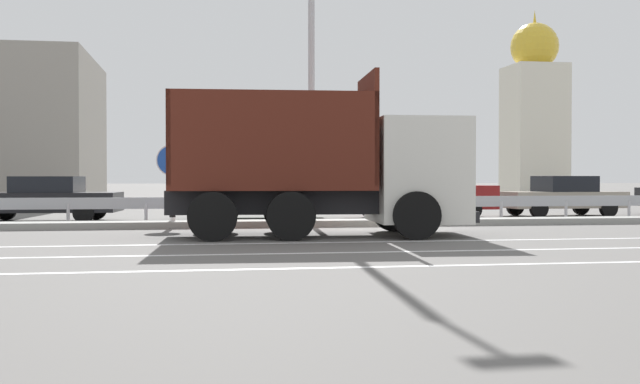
{
  "coord_description": "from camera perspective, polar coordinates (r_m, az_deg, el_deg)",
  "views": [
    {
      "loc": [
        -3.73,
        -17.97,
        1.33
      ],
      "look_at": [
        -0.76,
        0.55,
        0.97
      ],
      "focal_mm": 42.0,
      "sensor_mm": 36.0,
      "label": 1
    }
  ],
  "objects": [
    {
      "name": "lane_strip_2",
      "position": [
        11.19,
        4.47,
        -5.7
      ],
      "size": [
        69.62,
        0.16,
        0.01
      ],
      "primitive_type": "cube",
      "color": "silver",
      "rests_on": "ground_plane"
    },
    {
      "name": "parked_car_4",
      "position": [
        24.33,
        -4.63,
        -0.46
      ],
      "size": [
        4.41,
        2.19,
        1.28
      ],
      "rotation": [
        0.0,
        0.0,
        1.51
      ],
      "color": "#335B33",
      "rests_on": "ground_plane"
    },
    {
      "name": "median_island",
      "position": [
        20.57,
        1.36,
        -2.36
      ],
      "size": [
        38.29,
        1.1,
        0.18
      ],
      "primitive_type": "cube",
      "color": "gray",
      "rests_on": "ground_plane"
    },
    {
      "name": "church_tower",
      "position": [
        53.46,
        16.01,
        5.85
      ],
      "size": [
        3.6,
        3.6,
        12.78
      ],
      "color": "silver",
      "rests_on": "ground_plane"
    },
    {
      "name": "ground_plane",
      "position": [
        18.4,
        2.61,
        -3.05
      ],
      "size": [
        320.0,
        320.0,
        0.0
      ],
      "primitive_type": "plane",
      "color": "#605E5B"
    },
    {
      "name": "median_guardrail",
      "position": [
        21.69,
        0.79,
        -0.91
      ],
      "size": [
        69.62,
        0.09,
        0.78
      ],
      "color": "#9EA0A5",
      "rests_on": "ground_plane"
    },
    {
      "name": "lane_strip_1",
      "position": [
        13.3,
        2.27,
        -4.62
      ],
      "size": [
        69.62,
        0.16,
        0.01
      ],
      "primitive_type": "cube",
      "color": "silver",
      "rests_on": "ground_plane"
    },
    {
      "name": "street_lamp_1",
      "position": [
        20.89,
        -0.6,
        13.29
      ],
      "size": [
        0.7,
        2.09,
        10.52
      ],
      "color": "#ADADB2",
      "rests_on": "ground_plane"
    },
    {
      "name": "parked_car_6",
      "position": [
        27.1,
        17.94,
        -0.29
      ],
      "size": [
        4.2,
        2.05,
        1.39
      ],
      "rotation": [
        0.0,
        0.0,
        1.62
      ],
      "color": "gray",
      "rests_on": "ground_plane"
    },
    {
      "name": "median_road_sign",
      "position": [
        20.2,
        -11.19,
        0.73
      ],
      "size": [
        0.84,
        0.16,
        2.21
      ],
      "color": "white",
      "rests_on": "ground_plane"
    },
    {
      "name": "dump_truck",
      "position": [
        17.17,
        2.8,
        1.2
      ],
      "size": [
        6.89,
        3.12,
        3.68
      ],
      "rotation": [
        0.0,
        0.0,
        -1.63
      ],
      "color": "silver",
      "rests_on": "ground_plane"
    },
    {
      "name": "parked_car_5",
      "position": [
        24.8,
        7.53,
        -0.1
      ],
      "size": [
        4.91,
        1.9,
        1.66
      ],
      "rotation": [
        0.0,
        0.0,
        -1.55
      ],
      "color": "maroon",
      "rests_on": "ground_plane"
    },
    {
      "name": "parked_car_3",
      "position": [
        24.11,
        -20.26,
        -0.47
      ],
      "size": [
        4.59,
        2.26,
        1.37
      ],
      "rotation": [
        0.0,
        0.0,
        1.5
      ],
      "color": "black",
      "rests_on": "ground_plane"
    },
    {
      "name": "lane_strip_0",
      "position": [
        15.34,
        0.73,
        -3.86
      ],
      "size": [
        69.62,
        0.16,
        0.01
      ],
      "primitive_type": "cube",
      "color": "silver",
      "rests_on": "ground_plane"
    }
  ]
}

